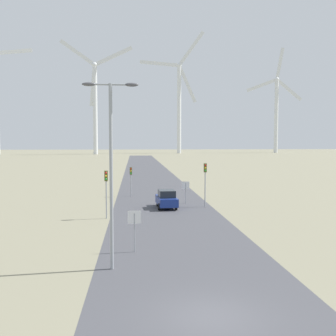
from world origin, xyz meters
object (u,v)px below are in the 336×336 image
Objects in this scene: traffic_light_post_near_right at (205,175)px; wind_turbine_center at (179,99)px; wind_turbine_right at (276,107)px; wind_turbine_left at (95,99)px; stop_sign_near at (134,223)px; car_approaching at (167,199)px; traffic_light_post_near_left at (106,184)px; traffic_light_post_mid_left at (131,175)px; streetlamp at (111,154)px; stop_sign_far at (186,188)px.

wind_turbine_center is at bearing 84.34° from traffic_light_post_near_right.
wind_turbine_left is at bearing -168.51° from wind_turbine_right.
car_approaching is at bearing 78.27° from stop_sign_near.
stop_sign_near is 0.04× the size of wind_turbine_center.
traffic_light_post_near_right is at bearing 3.79° from car_approaching.
traffic_light_post_near_left is 0.07× the size of wind_turbine_right.
traffic_light_post_mid_left is (-0.41, 24.04, 0.84)m from stop_sign_near.
traffic_light_post_near_right is (9.60, 5.27, 0.20)m from traffic_light_post_near_left.
streetlamp is at bearing -91.63° from traffic_light_post_mid_left.
streetlamp reaches higher than traffic_light_post_mid_left.
streetlamp is at bearing -103.31° from car_approaching.
traffic_light_post_mid_left is at bearing 132.59° from traffic_light_post_near_right.
traffic_light_post_mid_left is 172.73m from wind_turbine_center.
wind_turbine_left is (-22.67, 162.03, 26.93)m from car_approaching.
wind_turbine_right is at bearing 66.74° from car_approaching.
stop_sign_far is 3.28m from traffic_light_post_near_right.
traffic_light_post_near_right is 0.08× the size of wind_turbine_left.
traffic_light_post_near_right is at bearing -53.66° from stop_sign_far.
car_approaching is (-2.26, -2.57, -0.75)m from stop_sign_far.
stop_sign_far is 0.04× the size of wind_turbine_center.
traffic_light_post_near_left is at bearing 102.93° from stop_sign_near.
wind_turbine_center reaches higher than traffic_light_post_mid_left.
wind_turbine_right reaches higher than car_approaching.
streetlamp reaches higher than traffic_light_post_near_left.
traffic_light_post_mid_left is 156.73m from wind_turbine_left.
stop_sign_near is 18.91m from stop_sign_far.
traffic_light_post_mid_left is (2.01, 13.53, -0.44)m from traffic_light_post_near_left.
traffic_light_post_near_left is 0.94× the size of traffic_light_post_near_right.
stop_sign_far is at bearing 48.66° from car_approaching.
streetlamp is 198.96m from wind_turbine_center.
wind_turbine_left reaches higher than stop_sign_far.
stop_sign_far is at bearing 72.53° from streetlamp.
traffic_light_post_mid_left is 0.06× the size of wind_turbine_right.
stop_sign_near is (1.18, 3.08, -4.30)m from streetlamp.
stop_sign_near is at bearing -101.73° from car_approaching.
traffic_light_post_near_left is at bearing -151.26° from traffic_light_post_near_right.
traffic_light_post_near_right reaches higher than traffic_light_post_near_left.
wind_turbine_center reaches higher than stop_sign_near.
stop_sign_near is 17.40m from traffic_light_post_near_right.
car_approaching is (5.64, 5.00, -2.14)m from traffic_light_post_near_left.
wind_turbine_right is at bearing 67.77° from traffic_light_post_near_right.
traffic_light_post_near_right is 4.61m from car_approaching.
traffic_light_post_mid_left is 0.85× the size of car_approaching.
wind_turbine_center is at bearing 83.08° from car_approaching.
car_approaching is (3.63, -8.53, -1.70)m from traffic_light_post_mid_left.
wind_turbine_right reaches higher than wind_turbine_left.
traffic_light_post_near_right is at bearing -95.66° from wind_turbine_center.
traffic_light_post_near_left is 0.07× the size of wind_turbine_left.
traffic_light_post_near_right is (1.70, -2.31, 1.59)m from stop_sign_far.
streetlamp is 27.35m from traffic_light_post_mid_left.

